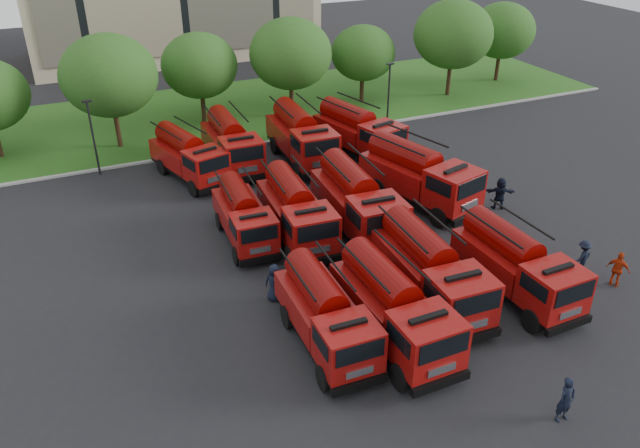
# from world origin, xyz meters

# --- Properties ---
(ground) EXTENTS (140.00, 140.00, 0.00)m
(ground) POSITION_xyz_m (0.00, 0.00, 0.00)
(ground) COLOR black
(ground) RESTS_ON ground
(lawn) EXTENTS (70.00, 16.00, 0.12)m
(lawn) POSITION_xyz_m (0.00, 26.00, 0.06)
(lawn) COLOR #2A5115
(lawn) RESTS_ON ground
(curb) EXTENTS (70.00, 0.30, 0.14)m
(curb) POSITION_xyz_m (0.00, 17.90, 0.07)
(curb) COLOR gray
(curb) RESTS_ON ground
(tree_2) EXTENTS (6.72, 6.72, 8.22)m
(tree_2) POSITION_xyz_m (-8.00, 21.50, 5.35)
(tree_2) COLOR #382314
(tree_2) RESTS_ON ground
(tree_3) EXTENTS (5.88, 5.88, 7.19)m
(tree_3) POSITION_xyz_m (-1.00, 24.00, 4.68)
(tree_3) COLOR #382314
(tree_3) RESTS_ON ground
(tree_4) EXTENTS (6.55, 6.55, 8.01)m
(tree_4) POSITION_xyz_m (6.00, 22.50, 5.22)
(tree_4) COLOR #382314
(tree_4) RESTS_ON ground
(tree_5) EXTENTS (5.46, 5.46, 6.68)m
(tree_5) POSITION_xyz_m (13.00, 23.50, 4.35)
(tree_5) COLOR #382314
(tree_5) RESTS_ON ground
(tree_6) EXTENTS (6.89, 6.89, 8.42)m
(tree_6) POSITION_xyz_m (21.00, 22.00, 5.49)
(tree_6) COLOR #382314
(tree_6) RESTS_ON ground
(tree_7) EXTENTS (6.05, 6.05, 7.39)m
(tree_7) POSITION_xyz_m (28.00, 24.00, 4.82)
(tree_7) COLOR #382314
(tree_7) RESTS_ON ground
(lamp_post_0) EXTENTS (0.60, 0.25, 5.11)m
(lamp_post_0) POSITION_xyz_m (-10.00, 17.20, 2.90)
(lamp_post_0) COLOR black
(lamp_post_0) RESTS_ON ground
(lamp_post_1) EXTENTS (0.60, 0.25, 5.11)m
(lamp_post_1) POSITION_xyz_m (12.00, 17.20, 2.90)
(lamp_post_1) COLOR black
(lamp_post_1) RESTS_ON ground
(fire_truck_0) EXTENTS (2.65, 6.82, 3.07)m
(fire_truck_0) POSITION_xyz_m (-3.46, -4.73, 1.55)
(fire_truck_0) COLOR black
(fire_truck_0) RESTS_ON ground
(fire_truck_1) EXTENTS (2.79, 7.41, 3.36)m
(fire_truck_1) POSITION_xyz_m (-0.78, -5.66, 1.69)
(fire_truck_1) COLOR black
(fire_truck_1) RESTS_ON ground
(fire_truck_2) EXTENTS (3.06, 7.67, 3.44)m
(fire_truck_2) POSITION_xyz_m (2.15, -3.91, 1.73)
(fire_truck_2) COLOR black
(fire_truck_2) RESTS_ON ground
(fire_truck_3) EXTENTS (2.77, 7.21, 3.25)m
(fire_truck_3) POSITION_xyz_m (6.17, -5.06, 1.64)
(fire_truck_3) COLOR black
(fire_truck_3) RESTS_ON ground
(fire_truck_4) EXTENTS (2.64, 6.50, 2.91)m
(fire_truck_4) POSITION_xyz_m (-3.81, 5.04, 1.46)
(fire_truck_4) COLOR black
(fire_truck_4) RESTS_ON ground
(fire_truck_5) EXTENTS (3.08, 7.46, 3.32)m
(fire_truck_5) POSITION_xyz_m (-1.19, 4.05, 1.67)
(fire_truck_5) COLOR black
(fire_truck_5) RESTS_ON ground
(fire_truck_6) EXTENTS (3.29, 8.07, 3.60)m
(fire_truck_6) POSITION_xyz_m (2.21, 3.48, 1.81)
(fire_truck_6) COLOR black
(fire_truck_6) RESTS_ON ground
(fire_truck_7) EXTENTS (4.72, 8.43, 3.64)m
(fire_truck_7) POSITION_xyz_m (7.13, 4.96, 1.83)
(fire_truck_7) COLOR black
(fire_truck_7) RESTS_ON ground
(fire_truck_8) EXTENTS (4.07, 7.27, 3.14)m
(fire_truck_8) POSITION_xyz_m (-4.61, 14.09, 1.58)
(fire_truck_8) COLOR black
(fire_truck_8) RESTS_ON ground
(fire_truck_9) EXTENTS (2.88, 7.51, 3.39)m
(fire_truck_9) POSITION_xyz_m (-1.48, 14.81, 1.71)
(fire_truck_9) COLOR black
(fire_truck_9) RESTS_ON ground
(fire_truck_10) EXTENTS (3.17, 8.01, 3.60)m
(fire_truck_10) POSITION_xyz_m (3.18, 13.76, 1.81)
(fire_truck_10) COLOR black
(fire_truck_10) RESTS_ON ground
(fire_truck_11) EXTENTS (4.29, 7.95, 3.44)m
(fire_truck_11) POSITION_xyz_m (7.30, 13.23, 1.73)
(fire_truck_11) COLOR black
(fire_truck_11) RESTS_ON ground
(firefighter_0) EXTENTS (0.72, 0.54, 1.92)m
(firefighter_0) POSITION_xyz_m (2.67, -12.16, 0.00)
(firefighter_0) COLOR black
(firefighter_0) RESTS_ON ground
(firefighter_1) EXTENTS (1.03, 0.88, 1.85)m
(firefighter_1) POSITION_xyz_m (0.47, -7.47, 0.00)
(firefighter_1) COLOR #AC2C0D
(firefighter_1) RESTS_ON ground
(firefighter_2) EXTENTS (1.07, 1.25, 1.86)m
(firefighter_2) POSITION_xyz_m (11.18, -6.58, 0.00)
(firefighter_2) COLOR #AC2C0D
(firefighter_2) RESTS_ON ground
(firefighter_3) EXTENTS (1.24, 0.81, 1.76)m
(firefighter_3) POSITION_xyz_m (10.57, -4.95, 0.00)
(firefighter_3) COLOR black
(firefighter_3) RESTS_ON ground
(firefighter_4) EXTENTS (1.12, 1.04, 1.91)m
(firefighter_4) POSITION_xyz_m (-4.31, -0.90, 0.00)
(firefighter_4) COLOR black
(firefighter_4) RESTS_ON ground
(firefighter_5) EXTENTS (1.99, 1.59, 1.98)m
(firefighter_5) POSITION_xyz_m (11.18, 2.30, 0.00)
(firefighter_5) COLOR black
(firefighter_5) RESTS_ON ground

